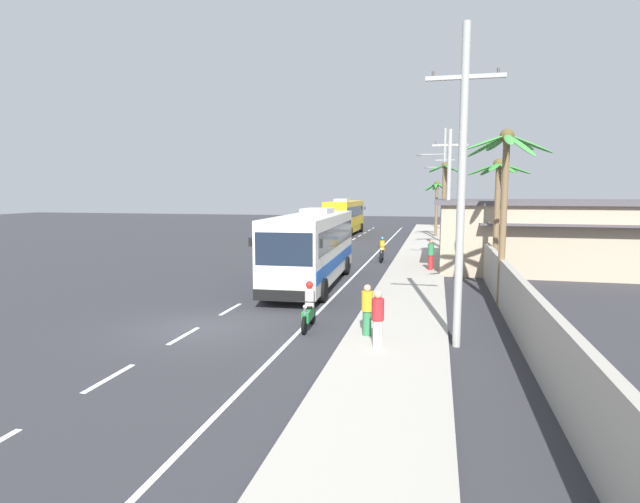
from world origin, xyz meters
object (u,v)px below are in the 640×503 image
at_px(utility_pole_far, 443,183).
at_px(palm_third, 444,192).
at_px(coach_bus_far_lane, 345,216).
at_px(roadside_building, 554,235).
at_px(utility_pole_mid, 448,197).
at_px(utility_pole_distant, 444,185).
at_px(utility_pole_nearest, 462,184).
at_px(pedestrian_midwalk, 431,254).
at_px(coach_bus_foreground, 312,246).
at_px(palm_second, 505,174).
at_px(motorcycle_beside_bus, 382,252).
at_px(motorcycle_trailing, 309,309).
at_px(pedestrian_near_kerb, 378,318).
at_px(palm_fourth, 498,193).
at_px(pedestrian_far_walk, 367,309).
at_px(palm_nearest, 437,196).

bearing_deg(utility_pole_far, palm_third, -89.27).
relative_size(coach_bus_far_lane, roadside_building, 0.81).
xyz_separation_m(utility_pole_mid, utility_pole_far, (-0.19, 15.53, 1.09)).
bearing_deg(utility_pole_distant, utility_pole_mid, -90.10).
bearing_deg(roadside_building, utility_pole_nearest, -110.22).
height_order(pedestrian_midwalk, utility_pole_nearest, utility_pole_nearest).
xyz_separation_m(coach_bus_foreground, utility_pole_far, (6.49, 22.22, 3.46)).
distance_m(utility_pole_far, roadside_building, 15.96).
bearing_deg(pedestrian_midwalk, palm_second, -93.68).
distance_m(utility_pole_distant, roadside_building, 30.57).
height_order(motorcycle_beside_bus, motorcycle_trailing, motorcycle_beside_bus).
bearing_deg(utility_pole_far, pedestrian_near_kerb, -93.64).
height_order(pedestrian_near_kerb, utility_pole_mid, utility_pole_mid).
bearing_deg(pedestrian_midwalk, roadside_building, -2.30).
xyz_separation_m(coach_bus_foreground, palm_second, (8.65, -2.96, 3.40)).
distance_m(pedestrian_midwalk, roadside_building, 7.73).
xyz_separation_m(utility_pole_nearest, palm_second, (1.93, 5.89, 0.47)).
xyz_separation_m(utility_pole_nearest, utility_pole_distant, (0.02, 46.60, 0.51)).
relative_size(palm_second, palm_fourth, 1.13).
relative_size(pedestrian_midwalk, palm_fourth, 0.28).
bearing_deg(palm_second, pedestrian_far_walk, -128.92).
height_order(utility_pole_far, utility_pole_distant, utility_pole_distant).
relative_size(utility_pole_distant, palm_fourth, 1.63).
bearing_deg(utility_pole_nearest, roadside_building, 69.78).
distance_m(pedestrian_near_kerb, palm_third, 27.11).
distance_m(palm_third, roadside_building, 11.21).
relative_size(utility_pole_nearest, palm_fourth, 1.50).
bearing_deg(pedestrian_near_kerb, coach_bus_far_lane, 50.88).
bearing_deg(coach_bus_foreground, palm_third, 68.77).
bearing_deg(palm_second, utility_pole_far, 94.90).
xyz_separation_m(pedestrian_near_kerb, palm_fourth, (4.53, 12.05, 3.58)).
distance_m(utility_pole_nearest, utility_pole_far, 31.07).
xyz_separation_m(pedestrian_midwalk, pedestrian_far_walk, (-1.79, -14.05, -0.06)).
xyz_separation_m(utility_pole_far, palm_third, (0.07, -5.34, -0.83)).
bearing_deg(palm_fourth, utility_pole_nearest, -101.55).
height_order(utility_pole_mid, palm_third, utility_pole_mid).
bearing_deg(motorcycle_beside_bus, pedestrian_far_walk, -85.35).
distance_m(coach_bus_foreground, utility_pole_mid, 9.75).
relative_size(motorcycle_beside_bus, utility_pole_mid, 0.24).
bearing_deg(roadside_building, pedestrian_midwalk, -159.37).
xyz_separation_m(motorcycle_trailing, palm_nearest, (4.14, 36.01, 3.53)).
distance_m(utility_pole_nearest, utility_pole_distant, 46.61).
bearing_deg(pedestrian_far_walk, utility_pole_nearest, 3.17).
bearing_deg(palm_third, utility_pole_far, 90.73).
bearing_deg(palm_nearest, pedestrian_midwalk, -90.58).
xyz_separation_m(motorcycle_trailing, palm_second, (6.80, 4.95, 4.73)).
height_order(coach_bus_foreground, utility_pole_mid, utility_pole_mid).
bearing_deg(utility_pole_mid, coach_bus_foreground, -134.98).
bearing_deg(coach_bus_foreground, motorcycle_trailing, -76.84).
xyz_separation_m(pedestrian_near_kerb, utility_pole_far, (2.05, 32.12, 4.43)).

